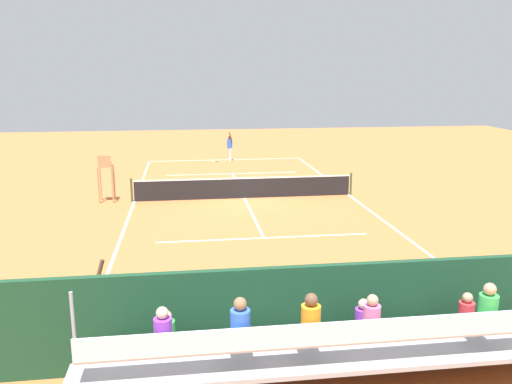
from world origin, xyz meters
TOP-DOWN VIEW (x-y plane):
  - ground_plane at (0.00, 0.00)m, footprint 60.00×60.00m
  - court_line_markings at (0.00, -0.04)m, footprint 10.10×22.20m
  - tennis_net at (0.00, 0.00)m, footprint 10.30×0.10m
  - backdrop_wall at (0.00, 14.00)m, footprint 18.00×0.16m
  - bleacher_stand at (-0.01, 15.36)m, footprint 9.06×2.40m
  - umpire_chair at (6.20, -0.11)m, footprint 0.67×0.67m
  - courtside_bench at (-3.42, 13.27)m, footprint 1.80×0.40m
  - equipment_bag at (-1.81, 13.40)m, footprint 0.90×0.36m
  - tennis_player at (-0.25, -10.55)m, footprint 0.42×0.55m
  - tennis_racket at (0.87, -10.34)m, footprint 0.58×0.40m
  - tennis_ball_near at (1.11, -6.79)m, footprint 0.07×0.07m
  - line_judge at (4.48, 13.08)m, footprint 0.39×0.54m

SIDE VIEW (x-z plane):
  - ground_plane at x=0.00m, z-range 0.00..0.00m
  - court_line_markings at x=0.00m, z-range 0.00..0.01m
  - tennis_racket at x=0.87m, z-range 0.00..0.03m
  - tennis_ball_near at x=1.11m, z-range 0.00..0.07m
  - equipment_bag at x=-1.81m, z-range 0.00..0.36m
  - tennis_net at x=0.00m, z-range -0.03..1.04m
  - courtside_bench at x=-3.42m, z-range 0.09..1.02m
  - bleacher_stand at x=-0.01m, z-range -0.28..2.20m
  - backdrop_wall at x=0.00m, z-range 0.00..2.00m
  - tennis_player at x=-0.25m, z-range 0.05..1.98m
  - line_judge at x=4.48m, z-range 0.05..1.98m
  - umpire_chair at x=6.20m, z-range 0.24..2.38m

